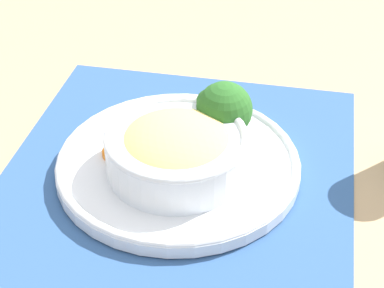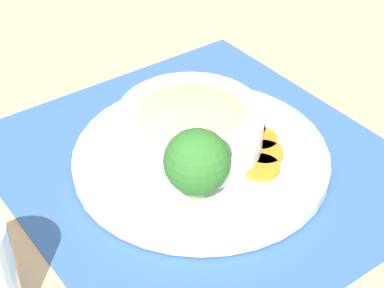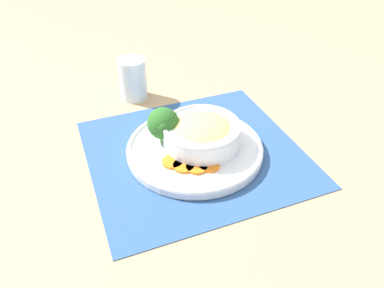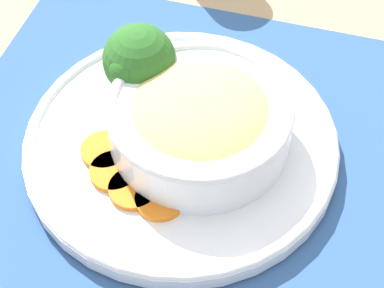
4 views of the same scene
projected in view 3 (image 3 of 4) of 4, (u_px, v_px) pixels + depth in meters
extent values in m
plane|color=tan|center=(195.00, 153.00, 0.86)|extent=(4.00, 4.00, 0.00)
cube|color=#2D5184|center=(195.00, 152.00, 0.86)|extent=(0.50, 0.53, 0.00)
cylinder|color=silver|center=(195.00, 149.00, 0.85)|extent=(0.31, 0.31, 0.02)
torus|color=silver|center=(195.00, 146.00, 0.85)|extent=(0.31, 0.31, 0.01)
cylinder|color=silver|center=(201.00, 134.00, 0.84)|extent=(0.17, 0.17, 0.05)
torus|color=silver|center=(201.00, 125.00, 0.83)|extent=(0.18, 0.18, 0.01)
ellipsoid|color=#EAC66B|center=(201.00, 130.00, 0.84)|extent=(0.14, 0.14, 0.05)
cylinder|color=#84AD5B|center=(164.00, 137.00, 0.86)|extent=(0.02, 0.02, 0.02)
sphere|color=#286023|center=(163.00, 123.00, 0.84)|extent=(0.07, 0.07, 0.07)
sphere|color=#286023|center=(163.00, 127.00, 0.82)|extent=(0.03, 0.03, 0.03)
sphere|color=#286023|center=(163.00, 117.00, 0.85)|extent=(0.03, 0.03, 0.03)
cylinder|color=orange|center=(173.00, 162.00, 0.80)|extent=(0.05, 0.05, 0.01)
cylinder|color=orange|center=(184.00, 166.00, 0.79)|extent=(0.05, 0.05, 0.01)
cylinder|color=orange|center=(197.00, 167.00, 0.79)|extent=(0.05, 0.05, 0.01)
cylinder|color=orange|center=(209.00, 165.00, 0.79)|extent=(0.05, 0.05, 0.01)
cylinder|color=silver|center=(133.00, 79.00, 1.03)|extent=(0.08, 0.08, 0.11)
cylinder|color=silver|center=(134.00, 86.00, 1.04)|extent=(0.06, 0.06, 0.07)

